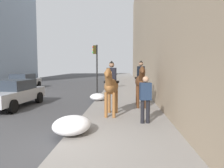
% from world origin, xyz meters
% --- Properties ---
extents(sidewalk_slab, '(120.00, 3.49, 0.12)m').
position_xyz_m(sidewalk_slab, '(0.00, -1.74, 0.06)').
color(sidewalk_slab, gray).
rests_on(sidewalk_slab, ground).
extents(mounted_horse_near, '(2.15, 0.67, 2.28)m').
position_xyz_m(mounted_horse_near, '(3.50, -1.21, 1.38)').
color(mounted_horse_near, brown).
rests_on(mounted_horse_near, sidewalk_slab).
extents(mounted_horse_far, '(2.15, 0.61, 2.35)m').
position_xyz_m(mounted_horse_far, '(5.49, -2.59, 1.44)').
color(mounted_horse_far, '#4C2B16').
rests_on(mounted_horse_far, sidewalk_slab).
extents(pedestrian_greeting, '(0.31, 0.43, 1.70)m').
position_xyz_m(pedestrian_greeting, '(2.35, -2.52, 1.10)').
color(pedestrian_greeting, black).
rests_on(pedestrian_greeting, sidewalk_slab).
extents(car_near_lane, '(4.59, 2.24, 1.44)m').
position_xyz_m(car_near_lane, '(5.70, 4.27, 0.75)').
color(car_near_lane, '#B7BABF').
rests_on(car_near_lane, ground).
extents(car_mid_lane, '(4.27, 2.01, 1.44)m').
position_xyz_m(car_mid_lane, '(14.93, 7.97, 0.76)').
color(car_mid_lane, '#B7BABF').
rests_on(car_mid_lane, ground).
extents(traffic_light_near_curb, '(0.20, 0.44, 3.92)m').
position_xyz_m(traffic_light_near_curb, '(12.23, 0.57, 2.62)').
color(traffic_light_near_curb, black).
rests_on(traffic_light_near_curb, ground).
extents(snow_pile_near, '(1.49, 1.15, 0.52)m').
position_xyz_m(snow_pile_near, '(1.04, -0.15, 0.38)').
color(snow_pile_near, white).
rests_on(snow_pile_near, sidewalk_slab).
extents(snow_pile_far, '(1.19, 0.92, 0.41)m').
position_xyz_m(snow_pile_far, '(7.47, -0.15, 0.33)').
color(snow_pile_far, white).
rests_on(snow_pile_far, sidewalk_slab).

